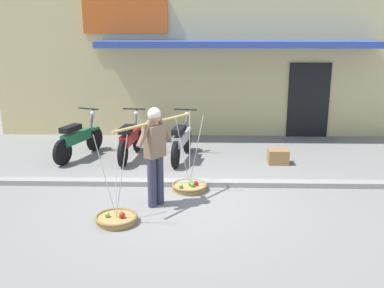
{
  "coord_description": "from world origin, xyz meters",
  "views": [
    {
      "loc": [
        0.41,
        -7.32,
        3.01
      ],
      "look_at": [
        0.21,
        0.6,
        0.85
      ],
      "focal_mm": 41.54,
      "sensor_mm": 36.0,
      "label": 1
    }
  ],
  "objects": [
    {
      "name": "fruit_basket_left_side",
      "position": [
        0.16,
        0.45,
        0.07
      ],
      "size": [
        0.67,
        0.67,
        1.45
      ],
      "color": "#B2894C",
      "rests_on": "ground"
    },
    {
      "name": "motorcycle_second_in_row",
      "position": [
        -1.26,
        2.41,
        0.45
      ],
      "size": [
        0.54,
        1.82,
        1.09
      ],
      "color": "black",
      "rests_on": "ground"
    },
    {
      "name": "motorcycle_third_in_row",
      "position": [
        -0.08,
        2.36,
        0.45
      ],
      "size": [
        0.54,
        1.81,
        1.09
      ],
      "color": "black",
      "rests_on": "ground"
    },
    {
      "name": "fruit_basket_right_side",
      "position": [
        -0.93,
        -0.98,
        0.07
      ],
      "size": [
        0.67,
        0.67,
        1.45
      ],
      "color": "#B2894C",
      "rests_on": "ground"
    },
    {
      "name": "wooden_crate",
      "position": [
        2.07,
        2.12,
        0.16
      ],
      "size": [
        0.44,
        0.36,
        0.32
      ],
      "primitive_type": "cube",
      "color": "olive",
      "rests_on": "ground"
    },
    {
      "name": "motorcycle_nearest_shop",
      "position": [
        -2.45,
        2.44,
        0.45
      ],
      "size": [
        0.76,
        1.74,
        1.09
      ],
      "color": "black",
      "rests_on": "ground"
    },
    {
      "name": "sidewalk_curb",
      "position": [
        0.0,
        0.7,
        0.05
      ],
      "size": [
        20.0,
        0.24,
        0.1
      ],
      "primitive_type": "cube",
      "color": "gray",
      "rests_on": "ground"
    },
    {
      "name": "fruit_vendor",
      "position": [
        -0.39,
        -0.26,
        0.98
      ],
      "size": [
        1.13,
        1.46,
        1.7
      ],
      "color": "#38384C",
      "rests_on": "ground"
    },
    {
      "name": "storefront_building",
      "position": [
        1.3,
        7.1,
        2.1
      ],
      "size": [
        13.0,
        6.0,
        4.2
      ],
      "color": "#DBC684",
      "rests_on": "ground"
    },
    {
      "name": "ground_plane",
      "position": [
        0.0,
        0.0,
        0.0
      ],
      "size": [
        90.0,
        90.0,
        0.0
      ],
      "primitive_type": "plane",
      "color": "gray"
    }
  ]
}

